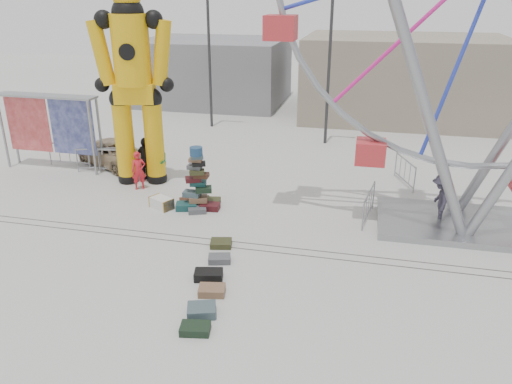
% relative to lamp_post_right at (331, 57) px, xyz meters
% --- Properties ---
extents(ground, '(90.00, 90.00, 0.00)m').
position_rel_lamp_post_right_xyz_m(ground, '(-3.09, -13.00, -4.48)').
color(ground, '#9E9E99').
rests_on(ground, ground).
extents(track_line_near, '(40.00, 0.04, 0.01)m').
position_rel_lamp_post_right_xyz_m(track_line_near, '(-3.09, -12.40, -4.48)').
color(track_line_near, '#47443F').
rests_on(track_line_near, ground).
extents(track_line_far, '(40.00, 0.04, 0.01)m').
position_rel_lamp_post_right_xyz_m(track_line_far, '(-3.09, -12.00, -4.48)').
color(track_line_far, '#47443F').
rests_on(track_line_far, ground).
extents(building_right, '(12.00, 8.00, 5.00)m').
position_rel_lamp_post_right_xyz_m(building_right, '(3.91, 7.00, -1.98)').
color(building_right, gray).
rests_on(building_right, ground).
extents(building_left, '(10.00, 8.00, 4.40)m').
position_rel_lamp_post_right_xyz_m(building_left, '(-9.09, 9.00, -2.28)').
color(building_left, gray).
rests_on(building_left, ground).
extents(lamp_post_right, '(1.41, 0.25, 8.00)m').
position_rel_lamp_post_right_xyz_m(lamp_post_right, '(0.00, 0.00, 0.00)').
color(lamp_post_right, '#2D2D30').
rests_on(lamp_post_right, ground).
extents(lamp_post_left, '(1.41, 0.25, 8.00)m').
position_rel_lamp_post_right_xyz_m(lamp_post_left, '(-7.00, 2.00, 0.00)').
color(lamp_post_left, '#2D2D30').
rests_on(lamp_post_left, ground).
extents(suitcase_tower, '(1.74, 1.52, 2.38)m').
position_rel_lamp_post_right_xyz_m(suitcase_tower, '(-3.89, -9.62, -3.82)').
color(suitcase_tower, '#174445').
rests_on(suitcase_tower, ground).
extents(crash_test_dummy, '(3.30, 1.45, 8.29)m').
position_rel_lamp_post_right_xyz_m(crash_test_dummy, '(-7.10, -7.58, -0.11)').
color(crash_test_dummy, black).
rests_on(crash_test_dummy, ground).
extents(banner_scaffold, '(4.70, 0.83, 3.39)m').
position_rel_lamp_post_right_xyz_m(banner_scaffold, '(-11.71, -6.90, -1.93)').
color(banner_scaffold, gray).
rests_on(banner_scaffold, ground).
extents(steamer_trunk, '(1.01, 0.85, 0.41)m').
position_rel_lamp_post_right_xyz_m(steamer_trunk, '(-5.22, -10.00, -4.28)').
color(steamer_trunk, silver).
rests_on(steamer_trunk, ground).
extents(row_case_0, '(0.77, 0.68, 0.19)m').
position_rel_lamp_post_right_xyz_m(row_case_0, '(-2.17, -12.38, -4.39)').
color(row_case_0, '#34371B').
rests_on(row_case_0, ground).
extents(row_case_1, '(0.76, 0.62, 0.20)m').
position_rel_lamp_post_right_xyz_m(row_case_1, '(-1.93, -13.34, -4.38)').
color(row_case_1, '#505357').
rests_on(row_case_1, ground).
extents(row_case_2, '(0.89, 0.66, 0.25)m').
position_rel_lamp_post_right_xyz_m(row_case_2, '(-1.95, -14.33, -4.36)').
color(row_case_2, black).
rests_on(row_case_2, ground).
extents(row_case_3, '(0.79, 0.64, 0.21)m').
position_rel_lamp_post_right_xyz_m(row_case_3, '(-1.63, -15.04, -4.37)').
color(row_case_3, brown).
rests_on(row_case_3, ground).
extents(row_case_4, '(0.86, 0.77, 0.24)m').
position_rel_lamp_post_right_xyz_m(row_case_4, '(-1.59, -15.98, -4.36)').
color(row_case_4, '#40555C').
rests_on(row_case_4, ground).
extents(row_case_5, '(0.78, 0.59, 0.20)m').
position_rel_lamp_post_right_xyz_m(row_case_5, '(-1.52, -16.68, -4.38)').
color(row_case_5, black).
rests_on(row_case_5, ground).
extents(barricade_dummy_a, '(2.00, 0.16, 1.10)m').
position_rel_lamp_post_right_xyz_m(barricade_dummy_a, '(-11.31, -6.40, -3.93)').
color(barricade_dummy_a, gray).
rests_on(barricade_dummy_a, ground).
extents(barricade_dummy_b, '(1.90, 0.83, 1.10)m').
position_rel_lamp_post_right_xyz_m(barricade_dummy_b, '(-9.54, -6.74, -3.93)').
color(barricade_dummy_b, gray).
rests_on(barricade_dummy_b, ground).
extents(barricade_dummy_c, '(1.98, 0.50, 1.10)m').
position_rel_lamp_post_right_xyz_m(barricade_dummy_c, '(-8.53, -6.69, -3.93)').
color(barricade_dummy_c, gray).
rests_on(barricade_dummy_c, ground).
extents(barricade_wheel_front, '(0.42, 1.99, 1.10)m').
position_rel_lamp_post_right_xyz_m(barricade_wheel_front, '(2.36, -9.25, -3.93)').
color(barricade_wheel_front, gray).
rests_on(barricade_wheel_front, ground).
extents(barricade_wheel_back, '(0.78, 1.91, 1.10)m').
position_rel_lamp_post_right_xyz_m(barricade_wheel_back, '(3.76, -5.34, -3.93)').
color(barricade_wheel_back, gray).
rests_on(barricade_wheel_back, ground).
extents(pedestrian_red, '(0.69, 0.62, 1.58)m').
position_rel_lamp_post_right_xyz_m(pedestrian_red, '(-6.87, -8.36, -3.69)').
color(pedestrian_red, red).
rests_on(pedestrian_red, ground).
extents(pedestrian_green, '(1.08, 1.09, 1.77)m').
position_rel_lamp_post_right_xyz_m(pedestrian_green, '(-6.41, -7.38, -3.59)').
color(pedestrian_green, '#196427').
rests_on(pedestrian_green, ground).
extents(pedestrian_black, '(1.19, 0.93, 1.89)m').
position_rel_lamp_post_right_xyz_m(pedestrian_black, '(-7.00, -7.36, -3.54)').
color(pedestrian_black, black).
rests_on(pedestrian_black, ground).
extents(pedestrian_grey, '(0.73, 1.20, 1.81)m').
position_rel_lamp_post_right_xyz_m(pedestrian_grey, '(4.74, -9.06, -3.58)').
color(pedestrian_grey, '#282633').
rests_on(pedestrian_grey, ground).
extents(parked_suv, '(4.52, 3.59, 1.14)m').
position_rel_lamp_post_right_xyz_m(parked_suv, '(-9.21, -5.84, -3.91)').
color(parked_suv, tan).
rests_on(parked_suv, ground).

